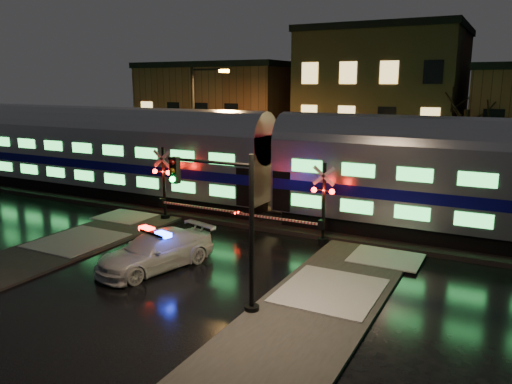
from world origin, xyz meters
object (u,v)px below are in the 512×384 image
Objects in this scene: police_car at (156,251)px; streetlight at (197,122)px; crossing_signal_right at (316,211)px; crossing_signal_left at (168,191)px; traffic_light at (229,228)px.

police_car is 0.65× the size of streetlight.
crossing_signal_right is 0.64× the size of streetlight.
streetlight is (-2.52, 6.69, 3.32)m from crossing_signal_left.
streetlight is at bearing 149.35° from crossing_signal_right.
crossing_signal_right is (4.75, 6.21, 0.87)m from police_car.
crossing_signal_right is 1.03× the size of traffic_light.
crossing_signal_left is at bearing 126.15° from traffic_light.
traffic_light is at bearing -90.33° from crossing_signal_right.
police_car is 15.09m from streetlight.
police_car is at bearing -63.08° from streetlight.
crossing_signal_left is 1.08× the size of traffic_light.
traffic_light reaches higher than crossing_signal_right.
crossing_signal_right is 0.96× the size of crossing_signal_left.
police_car is 0.96× the size of crossing_signal_left.
traffic_light is (8.74, -8.11, 1.17)m from crossing_signal_left.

